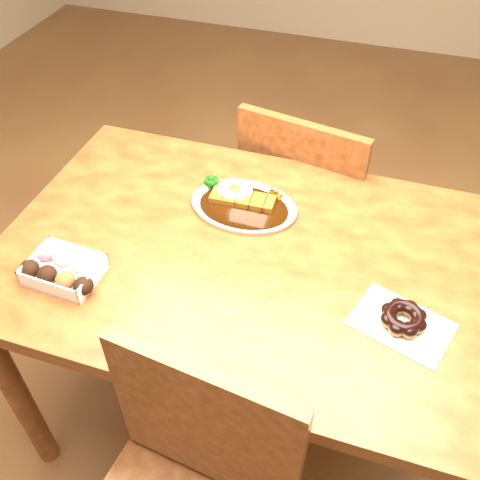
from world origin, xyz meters
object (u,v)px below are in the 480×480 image
(chair_far, at_px, (309,205))
(donut_box, at_px, (62,269))
(pon_de_ring, at_px, (403,319))
(katsu_curry_plate, at_px, (242,203))
(table, at_px, (247,279))

(chair_far, relative_size, donut_box, 4.66)
(chair_far, height_order, pon_de_ring, chair_far)
(donut_box, relative_size, pon_de_ring, 0.80)
(donut_box, bearing_deg, katsu_curry_plate, 48.80)
(table, relative_size, pon_de_ring, 5.15)
(table, bearing_deg, katsu_curry_plate, 111.52)
(chair_far, xyz_separation_m, katsu_curry_plate, (-0.12, -0.38, 0.29))
(table, bearing_deg, donut_box, -151.31)
(chair_far, xyz_separation_m, donut_box, (-0.43, -0.74, 0.29))
(katsu_curry_plate, bearing_deg, donut_box, -131.20)
(table, bearing_deg, chair_far, 84.02)
(pon_de_ring, bearing_deg, chair_far, 116.44)
(table, relative_size, chair_far, 1.38)
(table, bearing_deg, pon_de_ring, -15.83)
(chair_far, relative_size, katsu_curry_plate, 3.08)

